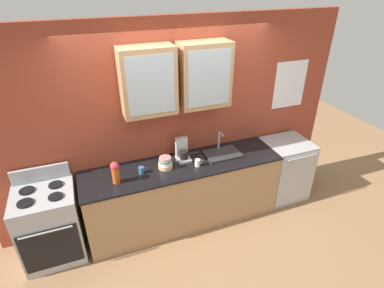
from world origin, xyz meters
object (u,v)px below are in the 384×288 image
cup_near_sink (198,163)px  cup_near_bowls (142,170)px  sink_faucet (222,153)px  bowl_stack (165,163)px  dishwasher (284,169)px  coffee_maker (183,151)px  vase (115,172)px  stove_range (50,225)px

cup_near_sink → cup_near_bowls: (-0.69, 0.10, -0.01)m
sink_faucet → bowl_stack: sink_faucet is taller
dishwasher → coffee_maker: (-1.55, 0.14, 0.57)m
sink_faucet → dishwasher: (1.03, -0.04, -0.48)m
bowl_stack → vase: vase is taller
sink_faucet → cup_near_sink: bearing=-162.3°
vase → coffee_maker: bearing=13.7°
bowl_stack → cup_near_bowls: bowl_stack is taller
stove_range → vase: vase is taller
coffee_maker → bowl_stack: bearing=-155.7°
stove_range → cup_near_bowls: (1.13, 0.01, 0.49)m
cup_near_bowls → dishwasher: (2.13, -0.01, -0.50)m
sink_faucet → bowl_stack: (-0.79, -0.02, 0.05)m
bowl_stack → dishwasher: 1.90m
vase → coffee_maker: 0.91m
bowl_stack → cup_near_sink: (0.39, -0.11, -0.02)m
bowl_stack → coffee_maker: (0.27, 0.12, 0.04)m
bowl_stack → coffee_maker: size_ratio=0.62×
sink_faucet → coffee_maker: (-0.52, 0.10, 0.09)m
cup_near_bowls → stove_range: bearing=-179.6°
vase → cup_near_bowls: bearing=15.2°
stove_range → coffee_maker: coffee_maker is taller
dishwasher → stove_range: bearing=179.9°
stove_range → cup_near_sink: (1.82, -0.09, 0.50)m
sink_faucet → cup_near_sink: size_ratio=4.41×
stove_range → sink_faucet: size_ratio=2.35×
dishwasher → coffee_maker: coffee_maker is taller
stove_range → bowl_stack: stove_range is taller
stove_range → dishwasher: size_ratio=1.20×
stove_range → sink_faucet: sink_faucet is taller
cup_near_sink → coffee_maker: size_ratio=0.36×
sink_faucet → cup_near_bowls: (-1.10, -0.03, 0.02)m
vase → bowl_stack: bearing=8.6°
sink_faucet → coffee_maker: bearing=169.1°
sink_faucet → coffee_maker: size_ratio=1.61×
stove_range → cup_near_sink: bearing=-3.0°
sink_faucet → coffee_maker: 0.54m
stove_range → vase: (0.81, -0.08, 0.60)m
dishwasher → bowl_stack: bearing=179.4°
stove_range → sink_faucet: bearing=0.9°
sink_faucet → vase: (-1.41, -0.11, 0.13)m
stove_range → sink_faucet: 2.27m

